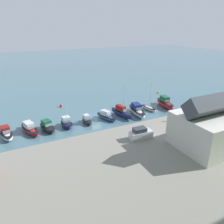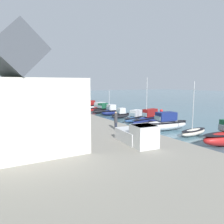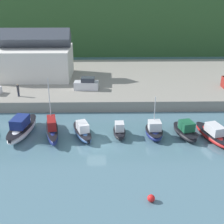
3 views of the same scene
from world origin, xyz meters
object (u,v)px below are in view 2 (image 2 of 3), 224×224
at_px(moored_boat_4, 135,118).
at_px(parked_car_1, 60,113).
at_px(moored_boat_1, 194,132).
at_px(moored_boat_3, 149,119).
at_px(moored_boat_9, 90,106).
at_px(person_on_quay, 116,120).
at_px(moored_boat_5, 121,114).
at_px(moored_boat_8, 99,108).
at_px(moored_boat_2, 164,124).
at_px(mooring_buoy_0, 161,111).
at_px(moored_boat_10, 83,105).
at_px(parked_car_0, 22,96).
at_px(moored_boat_7, 102,109).
at_px(moored_boat_6, 111,111).
at_px(pickup_truck_0, 138,135).
at_px(pickup_truck_1, 28,101).

xyz_separation_m(moored_boat_4, parked_car_1, (-0.17, 14.29, 1.89)).
xyz_separation_m(moored_boat_1, moored_boat_3, (8.73, 0.70, 0.52)).
distance_m(moored_boat_9, person_on_quay, 35.17).
xyz_separation_m(moored_boat_5, moored_boat_8, (12.36, -1.19, 0.06)).
relative_size(moored_boat_2, moored_boat_3, 1.05).
distance_m(moored_boat_3, moored_boat_4, 4.08).
relative_size(moored_boat_4, mooring_buoy_0, 8.71).
relative_size(moored_boat_10, mooring_buoy_0, 7.83).
height_order(moored_boat_8, person_on_quay, person_on_quay).
bearing_deg(moored_boat_1, parked_car_0, 5.21).
bearing_deg(moored_boat_8, parked_car_1, 122.75).
relative_size(moored_boat_7, moored_boat_10, 1.01).
bearing_deg(mooring_buoy_0, parked_car_0, 34.16).
xyz_separation_m(moored_boat_5, moored_boat_9, (16.87, -0.76, 0.14)).
relative_size(moored_boat_9, mooring_buoy_0, 7.92).
xyz_separation_m(parked_car_1, mooring_buoy_0, (7.73, -27.76, -2.30)).
xyz_separation_m(moored_boat_6, mooring_buoy_0, (-2.13, -13.24, -0.49)).
height_order(moored_boat_4, person_on_quay, person_on_quay).
bearing_deg(moored_boat_5, parked_car_1, 107.90).
xyz_separation_m(moored_boat_8, parked_car_1, (-17.54, 15.43, 1.88)).
bearing_deg(moored_boat_1, moored_boat_2, 6.61).
xyz_separation_m(moored_boat_5, pickup_truck_0, (-22.44, 12.34, 1.84)).
distance_m(moored_boat_9, pickup_truck_1, 16.14).
bearing_deg(person_on_quay, parked_car_1, 16.70).
xyz_separation_m(moored_boat_3, mooring_buoy_0, (11.64, -13.60, -0.67)).
bearing_deg(moored_boat_9, moored_boat_5, 168.41).
bearing_deg(pickup_truck_1, moored_boat_10, -175.71).
relative_size(moored_boat_7, moored_boat_8, 0.77).
bearing_deg(parked_car_1, moored_boat_2, 152.43).
relative_size(moored_boat_2, moored_boat_7, 1.46).
bearing_deg(moored_boat_1, moored_boat_8, -8.86).
xyz_separation_m(pickup_truck_0, person_on_quay, (6.19, -1.41, 0.28)).
relative_size(moored_boat_8, mooring_buoy_0, 10.29).
distance_m(moored_boat_5, moored_boat_8, 12.41).
distance_m(moored_boat_2, moored_boat_8, 25.69).
relative_size(moored_boat_6, moored_boat_10, 0.98).
bearing_deg(person_on_quay, moored_boat_10, -17.23).
relative_size(moored_boat_4, pickup_truck_0, 1.32).
bearing_deg(moored_boat_1, moored_boat_4, -5.21).
xyz_separation_m(moored_boat_6, parked_car_1, (-9.86, 14.53, 1.81)).
distance_m(moored_boat_6, moored_boat_7, 4.22).
bearing_deg(moored_boat_2, parked_car_0, 22.10).
height_order(moored_boat_4, mooring_buoy_0, moored_boat_4).
xyz_separation_m(parked_car_0, pickup_truck_1, (-21.00, 1.64, -0.10)).
bearing_deg(person_on_quay, moored_boat_4, -44.36).
relative_size(parked_car_0, parked_car_1, 1.01).
xyz_separation_m(moored_boat_1, moored_boat_9, (34.70, -0.13, 0.35)).
bearing_deg(moored_boat_6, moored_boat_7, -2.75).
relative_size(moored_boat_2, moored_boat_8, 1.12).
bearing_deg(moored_boat_1, pickup_truck_0, 101.79).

